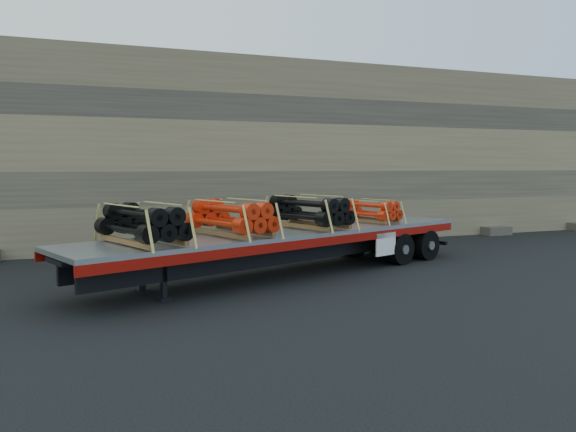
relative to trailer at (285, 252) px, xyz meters
name	(u,v)px	position (x,y,z in m)	size (l,w,h in m)	color
ground	(274,272)	(-0.17, 0.50, -0.62)	(120.00, 120.00, 0.00)	black
rock_wall	(216,153)	(-0.17, 7.00, 2.88)	(44.00, 3.00, 7.00)	#7A6B54
trailer	(285,252)	(0.00, 0.00, 0.00)	(12.35, 2.38, 1.24)	#A1A3A8
bundle_front	(142,225)	(-3.97, -1.42, 1.05)	(1.21, 2.42, 0.86)	black
bundle_midfront	(231,218)	(-1.70, -0.61, 1.05)	(1.21, 2.42, 0.86)	red
bundle_midrear	(308,213)	(0.79, 0.28, 1.05)	(1.23, 2.46, 0.87)	black
bundle_rear	(369,211)	(3.25, 1.17, 0.95)	(0.94, 1.89, 0.67)	red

